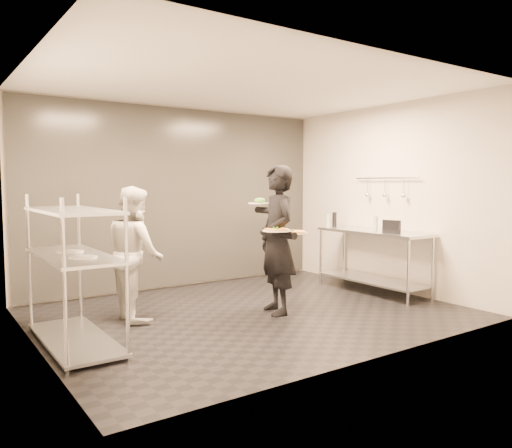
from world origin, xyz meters
TOP-DOWN VIEW (x-y plane):
  - room_shell at (0.00, 1.18)m, footprint 5.00×4.00m
  - pass_rack at (-2.15, -0.00)m, footprint 0.60×1.60m
  - prep_counter at (2.18, 0.00)m, footprint 0.60×1.80m
  - utensil_rail at (2.43, -0.00)m, footprint 0.07×1.20m
  - waiter at (0.26, -0.18)m, footprint 0.60×0.76m
  - chef at (-1.29, 0.57)m, footprint 0.65×0.81m
  - pizza_plate_near at (0.10, -0.38)m, footprint 0.34×0.34m
  - pizza_plate_far at (0.41, -0.35)m, footprint 0.31×0.31m
  - salad_plate at (0.18, 0.08)m, footprint 0.29×0.29m
  - pos_monitor at (2.06, -0.44)m, footprint 0.10×0.27m
  - bottle_green at (2.01, 0.80)m, footprint 0.06×0.06m
  - bottle_clear at (2.20, -0.02)m, footprint 0.06×0.06m
  - bottle_dark at (2.15, 0.80)m, footprint 0.07×0.07m

SIDE VIEW (x-z plane):
  - prep_counter at x=2.18m, z-range 0.17..1.09m
  - pass_rack at x=-2.15m, z-range 0.02..1.52m
  - chef at x=-1.29m, z-range 0.00..1.59m
  - waiter at x=0.26m, z-range 0.00..1.84m
  - pos_monitor at x=2.06m, z-range 0.92..1.11m
  - pizza_plate_far at x=0.41m, z-range 0.99..1.05m
  - bottle_clear at x=2.20m, z-range 0.92..1.13m
  - bottle_green at x=2.01m, z-range 0.92..1.13m
  - bottle_dark at x=2.15m, z-range 0.92..1.16m
  - pizza_plate_near at x=0.10m, z-range 1.04..1.10m
  - salad_plate at x=0.18m, z-range 1.35..1.42m
  - room_shell at x=0.00m, z-range 0.00..2.80m
  - utensil_rail at x=2.43m, z-range 1.39..1.70m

